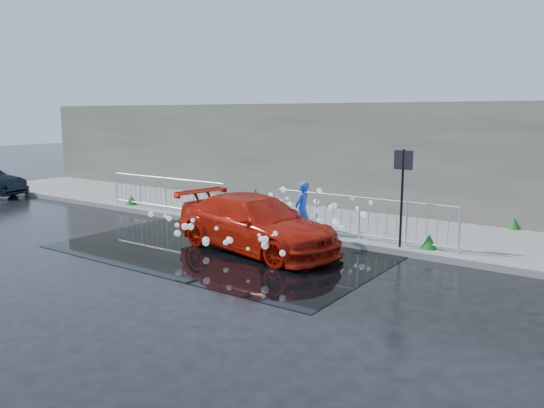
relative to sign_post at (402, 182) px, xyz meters
The scene contains 12 objects.
ground 5.50m from the sign_post, 143.57° to the right, with size 90.00×90.00×0.00m, color black.
pavement 4.90m from the sign_post, 155.66° to the left, with size 30.00×4.00×0.15m, color slate.
curb 4.51m from the sign_post, behind, with size 30.00×0.25×0.16m, color slate.
retaining_wall 5.87m from the sign_post, 135.69° to the left, with size 30.00×0.60×3.50m, color #535146.
puddle 4.59m from the sign_post, 150.42° to the right, with size 8.00×5.00×0.01m, color black.
sign_post is the anchor object (origin of this frame).
railing_left 8.26m from the sign_post, behind, with size 5.05×0.05×1.10m.
railing_right 1.57m from the sign_post, 168.23° to the left, with size 5.05×0.05×1.10m.
weeds 4.81m from the sign_post, 161.43° to the left, with size 12.17×3.93×0.39m.
water_spray 3.35m from the sign_post, 164.80° to the right, with size 3.59×5.74×1.05m.
red_car 3.62m from the sign_post, 150.57° to the right, with size 1.87×4.61×1.34m, color #B01507.
person 2.86m from the sign_post, behind, with size 0.57×0.37×1.56m, color blue.
Camera 1 is at (8.80, -8.72, 3.34)m, focal length 35.00 mm.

